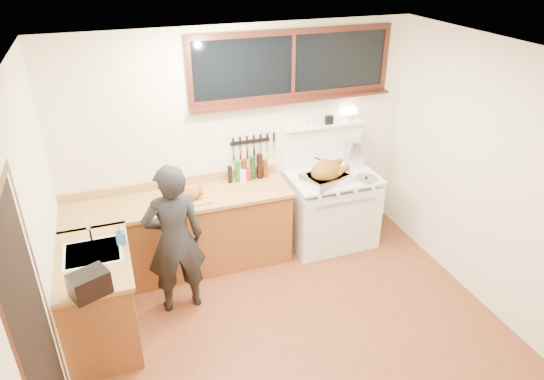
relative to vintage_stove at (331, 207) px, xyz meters
name	(u,v)px	position (x,y,z in m)	size (l,w,h in m)	color
ground_plane	(297,338)	(-1.00, -1.41, -0.48)	(4.00, 3.50, 0.02)	brown
room_shell	(302,182)	(-1.00, -1.41, 1.18)	(4.10, 3.60, 2.65)	#EEE9CE
counter_back	(182,234)	(-1.80, 0.04, -0.01)	(2.44, 0.64, 1.00)	brown
counter_left	(99,298)	(-2.70, -0.79, -0.02)	(0.64, 1.09, 0.90)	brown
sink_unit	(94,258)	(-2.68, -0.71, 0.38)	(0.50, 0.45, 0.37)	white
vintage_stove	(331,207)	(0.00, 0.00, 0.00)	(1.02, 0.74, 1.59)	white
back_window	(293,72)	(-0.40, 0.31, 1.60)	(2.32, 0.13, 0.77)	black
left_doorway	(40,347)	(-2.99, -1.96, 0.62)	(0.02, 1.04, 2.17)	black
knife_strip	(252,142)	(-0.88, 0.32, 0.84)	(0.52, 0.03, 0.28)	black
man	(175,240)	(-1.95, -0.58, 0.33)	(0.59, 0.40, 1.59)	black
soap_bottle	(120,235)	(-2.43, -0.65, 0.52)	(0.09, 0.09, 0.18)	#2261AD
toaster	(89,284)	(-2.70, -1.29, 0.53)	(0.34, 0.29, 0.20)	black
cutting_board	(192,196)	(-1.67, -0.05, 0.49)	(0.39, 0.30, 0.14)	#AB8043
roast_turkey	(327,174)	(-0.15, -0.14, 0.54)	(0.57, 0.49, 0.26)	silver
stockpot	(357,150)	(0.44, 0.25, 0.59)	(0.42, 0.42, 0.31)	silver
saucepan	(327,167)	(-0.03, 0.12, 0.50)	(0.23, 0.31, 0.13)	silver
pot_lid	(366,179)	(0.31, -0.23, 0.44)	(0.34, 0.34, 0.04)	silver
coffee_tin	(247,175)	(-0.98, 0.21, 0.50)	(0.09, 0.08, 0.13)	maroon
pitcher	(243,175)	(-1.03, 0.20, 0.51)	(0.10, 0.10, 0.15)	white
bottle_cluster	(250,169)	(-0.94, 0.22, 0.56)	(0.48, 0.07, 0.30)	black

